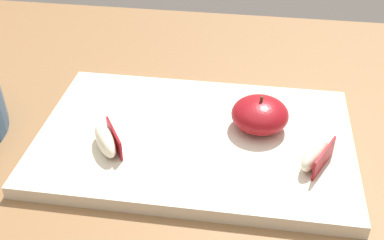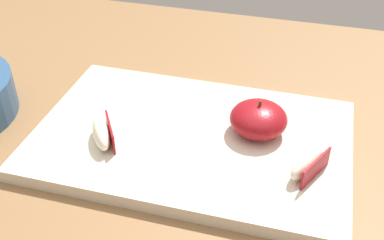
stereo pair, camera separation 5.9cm
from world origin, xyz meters
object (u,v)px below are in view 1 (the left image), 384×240
Objects in this scene: apple_wedge_middle at (103,140)px; apple_wedge_left at (312,154)px; apple_half_skin_up at (257,114)px; cutting_board at (192,138)px.

apple_wedge_middle is 0.98× the size of apple_wedge_left.
cutting_board is at bearing -162.70° from apple_half_skin_up.
apple_wedge_middle is (-0.18, -0.07, -0.01)m from apple_half_skin_up.
apple_half_skin_up is 1.15× the size of apple_wedge_middle.
apple_half_skin_up is 1.13× the size of apple_wedge_left.
apple_wedge_left is (0.15, -0.04, 0.02)m from cutting_board.
apple_wedge_middle is 0.25m from apple_wedge_left.
apple_wedge_left is (0.25, 0.01, 0.00)m from apple_wedge_middle.
apple_half_skin_up is at bearing 21.60° from apple_wedge_middle.
cutting_board is at bearing 24.81° from apple_wedge_middle.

